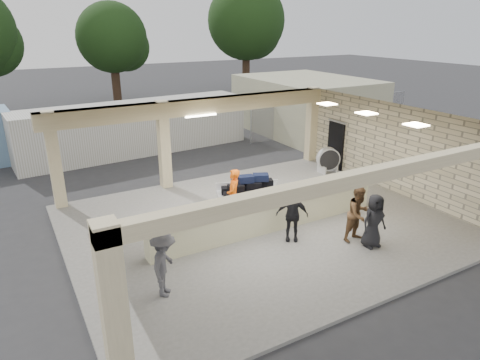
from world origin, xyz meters
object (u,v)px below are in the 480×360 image
passenger_a (359,214)px  car_dark (226,109)px  baggage_counter (269,215)px  baggage_handler (233,196)px  passenger_c (164,264)px  passenger_b (292,215)px  luggage_cart (250,192)px  car_white_b (321,107)px  drum_fan (328,159)px  car_white_a (253,112)px  container_white (136,128)px  passenger_d (374,221)px

passenger_a → car_dark: (4.82, 17.72, -0.22)m
baggage_counter → baggage_handler: bearing=121.1°
passenger_c → passenger_b: bearing=-45.5°
luggage_cart → passenger_a: 3.84m
luggage_cart → car_white_b: luggage_cart is taller
baggage_handler → passenger_a: bearing=72.6°
baggage_handler → passenger_c: 4.42m
luggage_cart → car_dark: bearing=85.3°
baggage_counter → luggage_cart: size_ratio=3.15×
car_dark → passenger_b: bearing=-178.3°
baggage_counter → luggage_cart: bearing=82.6°
car_dark → drum_fan: bearing=-163.6°
drum_fan → baggage_handler: bearing=-138.3°
luggage_cart → baggage_handler: bearing=-135.0°
baggage_handler → car_dark: baggage_handler is taller
car_white_a → car_white_b: 5.23m
car_white_a → car_white_b: size_ratio=1.09×
drum_fan → passenger_a: size_ratio=0.64×
passenger_c → container_white: (3.15, 12.69, 0.34)m
baggage_counter → container_white: 11.06m
luggage_cart → passenger_d: passenger_d is taller
luggage_cart → baggage_handler: baggage_handler is taller
luggage_cart → car_white_b: 17.67m
baggage_counter → car_dark: (6.74, 15.82, 0.16)m
baggage_counter → passenger_c: size_ratio=4.94×
passenger_b → car_dark: bearing=100.9°
passenger_b → car_dark: passenger_b is taller
baggage_counter → passenger_b: 1.00m
car_white_b → car_dark: car_dark is taller
baggage_counter → container_white: container_white is taller
passenger_a → passenger_c: (-6.01, 0.21, -0.03)m
passenger_c → car_white_a: 20.11m
car_white_a → passenger_c: bearing=164.7°
drum_fan → car_white_b: (7.90, 10.06, -0.04)m
drum_fan → car_dark: car_dark is taller
passenger_a → car_white_b: (11.28, 15.37, -0.31)m
luggage_cart → passenger_a: size_ratio=1.51×
drum_fan → container_white: 9.85m
car_white_b → container_white: size_ratio=0.36×
passenger_b → car_white_a: bearing=95.0°
passenger_a → passenger_d: 0.52m
baggage_counter → passenger_c: bearing=-157.5°
car_white_a → car_dark: bearing=63.4°
drum_fan → container_white: size_ratio=0.09×
drum_fan → baggage_handler: baggage_handler is taller
passenger_c → container_white: 13.08m
passenger_d → car_white_a: passenger_d is taller
passenger_d → passenger_b: bearing=144.5°
passenger_b → car_white_a: size_ratio=0.36×
passenger_b → car_white_a: (7.85, 15.26, -0.27)m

